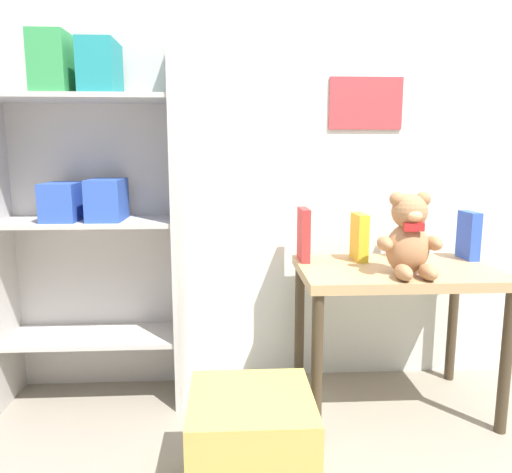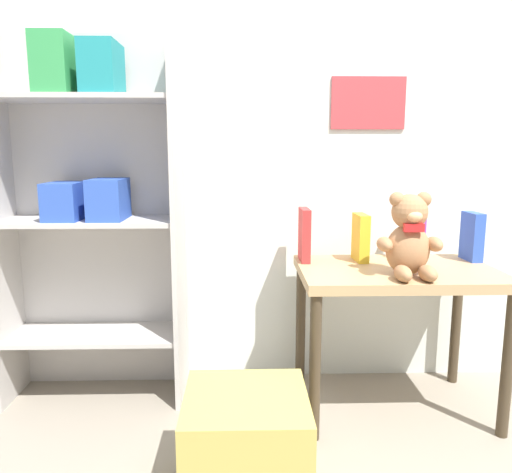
{
  "view_description": "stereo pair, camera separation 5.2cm",
  "coord_description": "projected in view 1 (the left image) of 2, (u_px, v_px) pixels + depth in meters",
  "views": [
    {
      "loc": [
        -0.45,
        -0.79,
        0.98
      ],
      "look_at": [
        -0.35,
        1.04,
        0.66
      ],
      "focal_mm": 35.0,
      "sensor_mm": 36.0,
      "label": 1
    },
    {
      "loc": [
        -0.4,
        -0.79,
        0.98
      ],
      "look_at": [
        -0.35,
        1.04,
        0.66
      ],
      "focal_mm": 35.0,
      "sensor_mm": 36.0,
      "label": 2
    }
  ],
  "objects": [
    {
      "name": "bookshelf_side",
      "position": [
        88.0,
        194.0,
        1.91
      ],
      "size": [
        0.69,
        0.28,
        1.43
      ],
      "color": "#BCB7B2",
      "rests_on": "ground_plane"
    },
    {
      "name": "display_table",
      "position": [
        395.0,
        287.0,
        1.87
      ],
      "size": [
        0.72,
        0.47,
        0.55
      ],
      "color": "tan",
      "rests_on": "ground_plane"
    },
    {
      "name": "book_standing_blue",
      "position": [
        469.0,
        235.0,
        1.98
      ],
      "size": [
        0.05,
        0.12,
        0.19
      ],
      "primitive_type": "cube",
      "rotation": [
        0.0,
        0.0,
        0.04
      ],
      "color": "#2D51B7",
      "rests_on": "display_table"
    },
    {
      "name": "wall_back",
      "position": [
        337.0,
        84.0,
        2.04
      ],
      "size": [
        4.8,
        0.07,
        2.5
      ],
      "color": "silver",
      "rests_on": "ground_plane"
    },
    {
      "name": "book_standing_purple",
      "position": [
        415.0,
        228.0,
        1.96
      ],
      "size": [
        0.03,
        0.11,
        0.25
      ],
      "primitive_type": "cube",
      "rotation": [
        0.0,
        0.0,
        0.04
      ],
      "color": "purple",
      "rests_on": "display_table"
    },
    {
      "name": "storage_bin",
      "position": [
        251.0,
        445.0,
        1.43
      ],
      "size": [
        0.35,
        0.35,
        0.3
      ],
      "color": "tan",
      "rests_on": "ground_plane"
    },
    {
      "name": "book_standing_yellow",
      "position": [
        359.0,
        237.0,
        1.95
      ],
      "size": [
        0.04,
        0.13,
        0.18
      ],
      "primitive_type": "cube",
      "rotation": [
        0.0,
        0.0,
        0.03
      ],
      "color": "gold",
      "rests_on": "display_table"
    },
    {
      "name": "book_standing_red",
      "position": [
        304.0,
        235.0,
        1.95
      ],
      "size": [
        0.03,
        0.13,
        0.21
      ],
      "primitive_type": "cube",
      "rotation": [
        0.0,
        0.0,
        0.02
      ],
      "color": "red",
      "rests_on": "display_table"
    },
    {
      "name": "teddy_bear",
      "position": [
        409.0,
        237.0,
        1.72
      ],
      "size": [
        0.22,
        0.2,
        0.29
      ],
      "color": "#A8754C",
      "rests_on": "display_table"
    }
  ]
}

